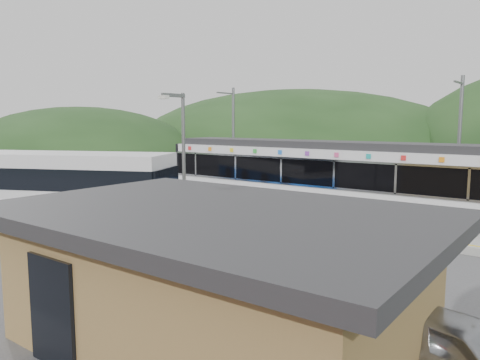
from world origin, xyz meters
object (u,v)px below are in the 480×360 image
Objects in this scene: train at (338,174)px; bus at (34,192)px; station_shelter at (215,276)px; car at (460,352)px.

bus is at bearing -130.27° from train.
bus reaches higher than station_shelter.
bus is at bearing 164.54° from station_shelter.
train is at bearing 105.55° from station_shelter.
bus is 3.15× the size of car.
bus is (-13.68, 3.78, 0.09)m from station_shelter.
station_shelter reaches higher than car.
station_shelter is at bearing -74.45° from train.
station_shelter is 14.19m from bus.
train is 2.22× the size of station_shelter.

